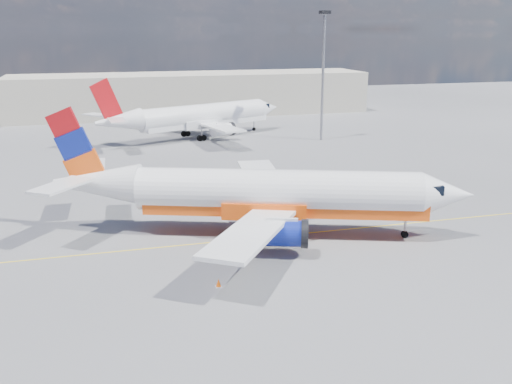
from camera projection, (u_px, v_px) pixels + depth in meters
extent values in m
plane|color=#57575C|center=(283.00, 250.00, 44.16)|extent=(240.00, 240.00, 0.00)
cube|color=yellow|center=(272.00, 236.00, 46.94)|extent=(70.00, 0.15, 0.01)
cube|color=beige|center=(192.00, 94.00, 113.86)|extent=(70.00, 14.00, 8.00)
cylinder|color=white|center=(278.00, 191.00, 46.41)|extent=(22.79, 11.02, 3.54)
cone|color=white|center=(447.00, 195.00, 45.44)|extent=(5.11, 4.73, 3.54)
cone|color=white|center=(97.00, 183.00, 47.39)|extent=(8.00, 5.62, 3.37)
cube|color=black|center=(429.00, 187.00, 45.39)|extent=(2.47, 2.85, 0.73)
cube|color=#FF5610|center=(284.00, 205.00, 46.70)|extent=(22.58, 10.43, 1.25)
cube|color=white|center=(264.00, 179.00, 53.77)|extent=(4.53, 12.77, 0.84)
cube|color=white|center=(251.00, 232.00, 39.79)|extent=(9.69, 12.26, 0.84)
cylinder|color=navy|center=(285.00, 198.00, 51.40)|extent=(4.20, 3.12, 1.98)
cylinder|color=navy|center=(282.00, 233.00, 42.41)|extent=(4.20, 3.12, 1.98)
cylinder|color=black|center=(304.00, 198.00, 51.28)|extent=(1.22, 2.24, 2.19)
cylinder|color=black|center=(305.00, 234.00, 42.29)|extent=(1.22, 2.24, 2.19)
cube|color=#FF5610|center=(75.00, 145.00, 46.62)|extent=(4.71, 1.93, 6.50)
cube|color=white|center=(92.00, 166.00, 50.51)|extent=(2.43, 5.27, 0.19)
cube|color=white|center=(61.00, 186.00, 44.11)|extent=(4.99, 5.53, 0.19)
cylinder|color=gray|center=(405.00, 223.00, 46.34)|extent=(0.24, 0.24, 2.19)
cylinder|color=black|center=(405.00, 234.00, 46.62)|extent=(0.63, 0.43, 0.58)
cylinder|color=black|center=(255.00, 219.00, 49.86)|extent=(1.02, 0.69, 0.94)
cylinder|color=black|center=(250.00, 239.00, 45.06)|extent=(1.02, 0.69, 0.94)
cylinder|color=white|center=(204.00, 115.00, 89.00)|extent=(21.41, 11.38, 3.36)
cone|color=white|center=(268.00, 108.00, 96.55)|extent=(4.94, 4.61, 3.36)
cone|color=white|center=(118.00, 121.00, 80.49)|extent=(7.62, 5.59, 3.19)
cube|color=black|center=(261.00, 105.00, 95.59)|extent=(2.42, 2.74, 0.69)
cube|color=white|center=(207.00, 122.00, 89.61)|extent=(21.18, 10.83, 1.19)
cube|color=white|center=(174.00, 116.00, 93.65)|extent=(9.58, 11.44, 0.79)
cube|color=white|center=(221.00, 127.00, 83.11)|extent=(4.85, 12.20, 0.79)
cylinder|color=white|center=(192.00, 122.00, 93.19)|extent=(4.01, 3.09, 1.88)
cylinder|color=white|center=(223.00, 130.00, 86.41)|extent=(4.01, 3.09, 1.88)
cylinder|color=black|center=(200.00, 122.00, 94.12)|extent=(1.25, 2.11, 2.08)
cylinder|color=black|center=(231.00, 129.00, 87.34)|extent=(1.25, 2.11, 2.08)
cube|color=#B20D13|center=(107.00, 101.00, 78.79)|extent=(4.41, 2.04, 6.17)
cube|color=white|center=(99.00, 115.00, 81.85)|extent=(4.86, 5.18, 0.18)
cube|color=white|center=(117.00, 120.00, 77.03)|extent=(2.54, 5.10, 0.18)
cylinder|color=gray|center=(254.00, 123.00, 95.45)|extent=(0.23, 0.23, 2.08)
cylinder|color=black|center=(254.00, 129.00, 95.72)|extent=(0.60, 0.43, 0.55)
cylinder|color=black|center=(186.00, 134.00, 90.51)|extent=(0.97, 0.69, 0.89)
cylinder|color=black|center=(202.00, 138.00, 86.90)|extent=(0.97, 0.69, 0.89)
cylinder|color=black|center=(326.00, 208.00, 53.41)|extent=(0.62, 0.40, 0.57)
cylinder|color=black|center=(337.00, 213.00, 52.12)|extent=(0.62, 0.40, 0.57)
cylinder|color=black|center=(344.00, 204.00, 54.62)|extent=(0.62, 0.40, 0.57)
cylinder|color=black|center=(356.00, 208.00, 53.34)|extent=(0.62, 0.40, 0.57)
cube|color=yellow|center=(341.00, 202.00, 53.22)|extent=(3.33, 2.45, 1.14)
cube|color=black|center=(337.00, 194.00, 52.66)|extent=(1.73, 1.73, 0.69)
cube|color=white|center=(219.00, 287.00, 37.77)|extent=(0.41, 0.41, 0.04)
cone|color=#FF5D0A|center=(218.00, 283.00, 37.70)|extent=(0.35, 0.35, 0.53)
cylinder|color=gray|center=(323.00, 79.00, 85.19)|extent=(0.41, 0.41, 18.52)
cube|color=black|center=(325.00, 12.00, 82.56)|extent=(1.39, 1.39, 0.46)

